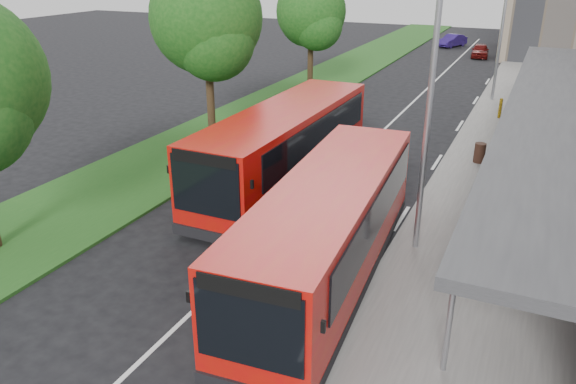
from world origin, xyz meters
The scene contains 15 objects.
ground centered at (0.00, 0.00, 0.00)m, with size 120.00×120.00×0.00m, color black.
pavement centered at (6.00, 20.00, 0.07)m, with size 5.00×80.00×0.15m, color slate.
grass_verge centered at (-7.00, 20.00, 0.05)m, with size 5.00×80.00×0.10m, color #1E4E19.
lane_centre_line centered at (0.00, 15.00, 0.01)m, with size 0.12×70.00×0.01m, color silver.
kerb_dashes centered at (3.30, 19.00, 0.01)m, with size 0.12×56.00×0.01m.
tree_mid centered at (-7.01, 9.05, 5.12)m, with size 4.94×4.94×7.94m.
tree_far centered at (-7.01, 21.05, 4.49)m, with size 4.36×4.36×6.96m.
lamp_post_near centered at (4.12, 2.00, 4.72)m, with size 1.44×0.28×8.00m.
lamp_post_far centered at (4.12, 22.00, 4.72)m, with size 1.44×0.28×8.00m.
bus_main centered at (2.42, -0.51, 1.44)m, with size 3.21×10.09×2.81m.
bus_second centered at (-1.31, 4.87, 1.52)m, with size 2.85×10.53×2.97m.
litter_bin centered at (4.92, 10.28, 0.55)m, with size 0.45×0.45×0.80m, color #341E15.
bollard centered at (4.98, 17.86, 0.66)m, with size 0.16×0.16×1.02m, color #D8A00B.
car_near centered at (1.48, 38.12, 0.57)m, with size 1.35×3.36×1.15m, color #5A0E0C.
car_far centered at (-1.71, 43.32, 0.57)m, with size 1.21×3.48×1.15m, color navy.
Camera 1 is at (6.83, -12.63, 7.92)m, focal length 35.00 mm.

